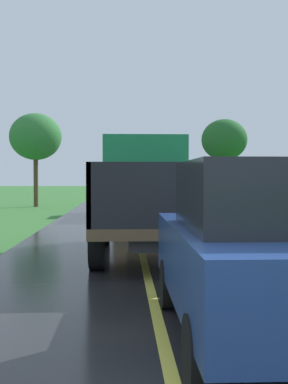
# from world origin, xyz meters

# --- Properties ---
(banana_truck_near) EXTENTS (2.38, 5.82, 2.80)m
(banana_truck_near) POSITION_xyz_m (0.12, 9.24, 1.47)
(banana_truck_near) COLOR #2D2D30
(banana_truck_near) RESTS_ON road_surface
(banana_truck_far) EXTENTS (2.38, 5.81, 2.80)m
(banana_truck_far) POSITION_xyz_m (0.28, 20.99, 1.47)
(banana_truck_far) COLOR #2D2D30
(banana_truck_far) RESTS_ON road_surface
(roadside_tree_near_left) EXTENTS (2.57, 2.57, 5.10)m
(roadside_tree_near_left) POSITION_xyz_m (5.26, 24.65, 3.91)
(roadside_tree_near_left) COLOR #4C3823
(roadside_tree_near_left) RESTS_ON ground
(roadside_tree_mid_right) EXTENTS (3.20, 3.20, 5.79)m
(roadside_tree_mid_right) POSITION_xyz_m (-5.86, 27.83, 4.32)
(roadside_tree_mid_right) COLOR #4C3823
(roadside_tree_mid_right) RESTS_ON ground
(following_car) EXTENTS (1.74, 4.10, 1.92)m
(following_car) POSITION_xyz_m (0.95, 2.70, 1.07)
(following_car) COLOR navy
(following_car) RESTS_ON road_surface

